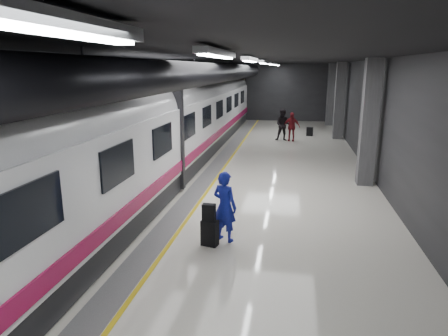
{
  "coord_description": "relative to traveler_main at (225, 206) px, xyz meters",
  "views": [
    {
      "loc": [
        1.89,
        -12.81,
        4.15
      ],
      "look_at": [
        -0.06,
        -1.63,
        1.31
      ],
      "focal_mm": 32.0,
      "sensor_mm": 36.0,
      "label": 1
    }
  ],
  "objects": [
    {
      "name": "ground",
      "position": [
        -0.33,
        3.75,
        -0.88
      ],
      "size": [
        40.0,
        40.0,
        0.0
      ],
      "primitive_type": "plane",
      "color": "silver",
      "rests_on": "ground"
    },
    {
      "name": "traveler_main",
      "position": [
        0.0,
        0.0,
        0.0
      ],
      "size": [
        0.76,
        0.65,
        1.76
      ],
      "primitive_type": "imported",
      "rotation": [
        0.0,
        0.0,
        2.72
      ],
      "color": "#181FB7",
      "rests_on": "ground"
    },
    {
      "name": "platform_hall",
      "position": [
        -0.62,
        4.71,
        2.66
      ],
      "size": [
        10.02,
        40.02,
        4.51
      ],
      "color": "black",
      "rests_on": "ground"
    },
    {
      "name": "train",
      "position": [
        -3.58,
        3.75,
        1.19
      ],
      "size": [
        3.05,
        38.0,
        4.05
      ],
      "color": "black",
      "rests_on": "ground"
    },
    {
      "name": "traveler_far_a",
      "position": [
        0.99,
        14.42,
        0.04
      ],
      "size": [
        0.92,
        0.73,
        1.85
      ],
      "primitive_type": "imported",
      "rotation": [
        0.0,
        0.0,
        -0.04
      ],
      "color": "black",
      "rests_on": "ground"
    },
    {
      "name": "shoulder_bag",
      "position": [
        -0.32,
        -0.36,
        -0.04
      ],
      "size": [
        0.32,
        0.18,
        0.42
      ],
      "primitive_type": "cube",
      "rotation": [
        0.0,
        0.0,
        -0.03
      ],
      "color": "black",
      "rests_on": "suitcase_main"
    },
    {
      "name": "traveler_far_b",
      "position": [
        1.47,
        14.41,
        -0.04
      ],
      "size": [
        1.02,
        0.51,
        1.68
      ],
      "primitive_type": "imported",
      "rotation": [
        0.0,
        0.0,
        -0.1
      ],
      "color": "maroon",
      "rests_on": "ground"
    },
    {
      "name": "suitcase_far",
      "position": [
        2.61,
        16.38,
        -0.61
      ],
      "size": [
        0.42,
        0.32,
        0.55
      ],
      "primitive_type": "cube",
      "rotation": [
        0.0,
        0.0,
        -0.23
      ],
      "color": "black",
      "rests_on": "ground"
    },
    {
      "name": "suitcase_main",
      "position": [
        -0.3,
        -0.35,
        -0.57
      ],
      "size": [
        0.43,
        0.33,
        0.63
      ],
      "primitive_type": "cube",
      "rotation": [
        0.0,
        0.0,
        -0.25
      ],
      "color": "black",
      "rests_on": "ground"
    }
  ]
}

